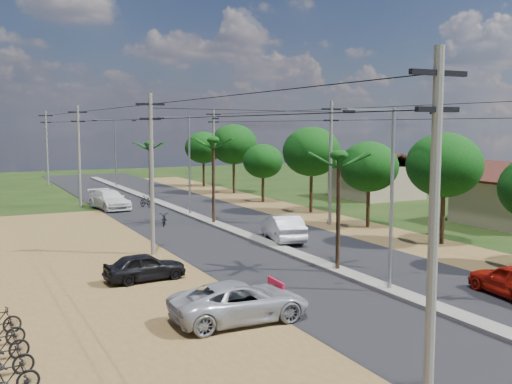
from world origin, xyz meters
TOP-DOWN VIEW (x-y plane):
  - ground at (0.00, 0.00)m, footprint 160.00×160.00m
  - road at (0.00, 15.00)m, footprint 12.00×110.00m
  - median at (0.00, 18.00)m, footprint 1.00×90.00m
  - dirt_lot_west at (-15.00, 8.00)m, footprint 18.00×46.00m
  - dirt_shoulder_east at (8.50, 15.00)m, footprint 5.00×90.00m
  - house_east_far at (21.00, 28.00)m, footprint 7.60×7.50m
  - tree_east_c at (9.70, 7.00)m, footprint 4.60×4.60m
  - tree_east_d at (9.40, 14.00)m, footprint 4.20×4.20m
  - tree_east_e at (9.60, 22.00)m, footprint 4.80×4.80m
  - tree_east_f at (9.20, 30.00)m, footprint 3.80×3.80m
  - tree_east_g at (9.80, 38.00)m, footprint 5.00×5.00m
  - tree_east_h at (9.50, 46.00)m, footprint 4.40×4.40m
  - palm_median_near at (0.00, 4.00)m, footprint 2.00×2.00m
  - palm_median_mid at (0.00, 20.00)m, footprint 2.00×2.00m
  - palm_median_far at (0.00, 36.00)m, footprint 2.00×2.00m
  - streetlight_near at (0.00, 0.00)m, footprint 5.10×0.18m
  - streetlight_mid at (0.00, 25.00)m, footprint 5.10×0.18m
  - streetlight_far at (0.00, 50.00)m, footprint 5.10×0.18m
  - utility_pole_w_a at (-7.00, -10.00)m, footprint 1.60×0.24m
  - utility_pole_w_b at (-7.00, 12.00)m, footprint 1.60×0.24m
  - utility_pole_w_c at (-7.00, 34.00)m, footprint 1.60×0.24m
  - utility_pole_w_d at (-7.00, 55.00)m, footprint 1.60×0.24m
  - utility_pole_e_b at (7.50, 16.00)m, footprint 1.60×0.24m
  - utility_pole_e_c at (7.50, 38.00)m, footprint 1.60×0.24m
  - car_silver_mid at (1.50, 12.22)m, footprint 2.92×5.29m
  - car_white_far at (-5.00, 31.46)m, footprint 3.07×5.85m
  - car_parked_silver at (-7.50, -0.65)m, footprint 5.28×2.51m
  - car_parked_dark at (-9.01, 6.63)m, footprint 3.91×1.82m
  - moto_rider_west_a at (-3.42, 21.05)m, footprint 1.28×1.96m
  - moto_rider_west_b at (-1.89, 31.01)m, footprint 1.02×1.79m
  - roadside_sign at (-5.50, 0.24)m, footprint 0.15×1.38m
  - parked_scooter_row at (-15.67, -2.18)m, footprint 1.70×8.44m

SIDE VIEW (x-z plane):
  - ground at x=0.00m, z-range 0.00..0.00m
  - dirt_shoulder_east at x=8.50m, z-range 0.00..0.03m
  - dirt_lot_west at x=-15.00m, z-range 0.00..0.04m
  - road at x=0.00m, z-range 0.00..0.04m
  - median at x=0.00m, z-range 0.00..0.18m
  - moto_rider_west_a at x=-3.42m, z-range 0.00..0.97m
  - parked_scooter_row at x=-15.67m, z-range 0.00..1.00m
  - moto_rider_west_b at x=-1.89m, z-range 0.00..1.04m
  - roadside_sign at x=-5.50m, z-range 0.00..1.14m
  - car_parked_dark at x=-9.01m, z-range 0.00..1.30m
  - car_parked_silver at x=-7.50m, z-range 0.00..1.46m
  - car_white_far at x=-5.00m, z-range 0.00..1.62m
  - car_silver_mid at x=1.50m, z-range 0.00..1.65m
  - house_east_far at x=21.00m, z-range 0.09..4.69m
  - tree_east_f at x=9.20m, z-range 1.13..6.64m
  - tree_east_d at x=9.40m, z-range 1.27..7.41m
  - tree_east_h at x=9.50m, z-range 1.38..7.90m
  - utility_pole_w_a at x=-7.00m, z-range 0.26..9.26m
  - utility_pole_w_b at x=-7.00m, z-range 0.26..9.26m
  - utility_pole_w_c at x=-7.00m, z-range 0.26..9.26m
  - utility_pole_w_d at x=-7.00m, z-range 0.26..9.26m
  - utility_pole_e_b at x=7.50m, z-range 0.26..9.26m
  - utility_pole_e_c at x=7.50m, z-range 0.26..9.26m
  - streetlight_near at x=0.00m, z-range 0.79..8.79m
  - streetlight_mid at x=0.00m, z-range 0.79..8.79m
  - streetlight_far at x=0.00m, z-range 0.79..8.79m
  - tree_east_c at x=9.70m, z-range 1.45..8.28m
  - tree_east_e at x=9.60m, z-range 1.52..8.66m
  - tree_east_g at x=9.80m, z-range 1.55..8.93m
  - palm_median_far at x=0.00m, z-range 2.34..8.19m
  - palm_median_near at x=0.00m, z-range 2.46..8.61m
  - palm_median_mid at x=0.00m, z-range 2.62..9.17m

